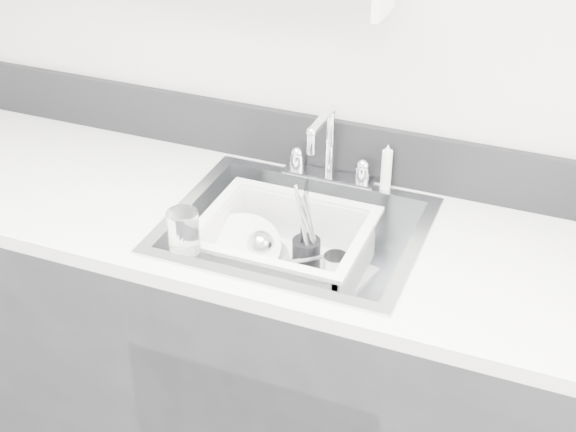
% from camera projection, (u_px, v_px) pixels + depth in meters
% --- Properties ---
extents(room_shell, '(3.50, 3.00, 2.60)m').
position_uv_depth(room_shell, '(58.00, 38.00, 0.98)').
color(room_shell, silver).
rests_on(room_shell, ground).
extents(counter_run, '(3.20, 0.62, 0.92)m').
position_uv_depth(counter_run, '(295.00, 362.00, 2.26)').
color(counter_run, black).
rests_on(counter_run, ground).
extents(backsplash, '(3.20, 0.02, 0.16)m').
position_uv_depth(backsplash, '(335.00, 147.00, 2.21)').
color(backsplash, black).
rests_on(backsplash, counter_run).
extents(sink, '(0.64, 0.52, 0.20)m').
position_uv_depth(sink, '(295.00, 255.00, 2.07)').
color(sink, silver).
rests_on(sink, counter_run).
extents(faucet, '(0.26, 0.18, 0.23)m').
position_uv_depth(faucet, '(328.00, 162.00, 2.18)').
color(faucet, silver).
rests_on(faucet, counter_run).
extents(side_sprayer, '(0.03, 0.03, 0.14)m').
position_uv_depth(side_sprayer, '(386.00, 168.00, 2.13)').
color(side_sprayer, white).
rests_on(side_sprayer, counter_run).
extents(wash_tub, '(0.50, 0.44, 0.17)m').
position_uv_depth(wash_tub, '(284.00, 251.00, 2.07)').
color(wash_tub, white).
rests_on(wash_tub, sink).
extents(plate_stack, '(0.26, 0.25, 0.10)m').
position_uv_depth(plate_stack, '(245.00, 256.00, 2.12)').
color(plate_stack, white).
rests_on(plate_stack, wash_tub).
extents(utensil_cup, '(0.07, 0.07, 0.25)m').
position_uv_depth(utensil_cup, '(306.00, 252.00, 2.09)').
color(utensil_cup, black).
rests_on(utensil_cup, wash_tub).
extents(ladle, '(0.29, 0.26, 0.08)m').
position_uv_depth(ladle, '(275.00, 264.00, 2.07)').
color(ladle, silver).
rests_on(ladle, wash_tub).
extents(tumbler_in_tub, '(0.07, 0.07, 0.09)m').
position_uv_depth(tumbler_in_tub, '(335.00, 270.00, 2.04)').
color(tumbler_in_tub, white).
rests_on(tumbler_in_tub, wash_tub).
extents(tumbler_counter, '(0.09, 0.09, 0.11)m').
position_uv_depth(tumbler_counter, '(183.00, 231.00, 1.90)').
color(tumbler_counter, white).
rests_on(tumbler_counter, counter_run).
extents(bowl_small, '(0.11, 0.11, 0.04)m').
position_uv_depth(bowl_small, '(307.00, 294.00, 2.00)').
color(bowl_small, white).
rests_on(bowl_small, wash_tub).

